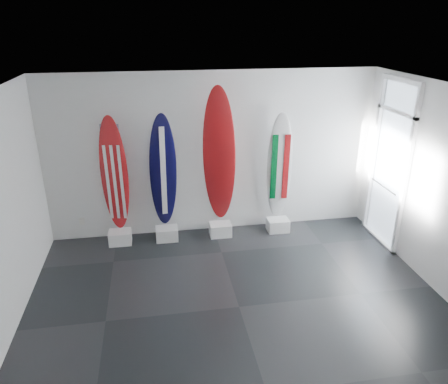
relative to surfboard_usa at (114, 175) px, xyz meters
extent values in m
plane|color=black|center=(1.76, -2.28, -1.29)|extent=(6.00, 6.00, 0.00)
plane|color=white|center=(1.76, -2.28, 1.71)|extent=(6.00, 6.00, 0.00)
plane|color=silver|center=(1.76, 0.22, 0.21)|extent=(6.00, 0.00, 6.00)
plane|color=silver|center=(1.76, -4.78, 0.21)|extent=(6.00, 0.00, 6.00)
cube|color=white|center=(0.00, -0.10, -1.17)|extent=(0.40, 0.30, 0.24)
ellipsoid|color=maroon|center=(0.00, 0.00, 0.00)|extent=(0.50, 0.23, 2.11)
cube|color=white|center=(0.84, -0.10, -1.17)|extent=(0.40, 0.30, 0.24)
ellipsoid|color=black|center=(0.84, 0.00, 0.01)|extent=(0.51, 0.32, 2.13)
cube|color=white|center=(1.85, -0.10, -1.17)|extent=(0.40, 0.30, 0.24)
ellipsoid|color=maroon|center=(1.85, 0.00, 0.23)|extent=(0.68, 0.57, 2.58)
cube|color=white|center=(2.97, -0.10, -1.17)|extent=(0.40, 0.30, 0.24)
ellipsoid|color=silver|center=(2.97, 0.00, -0.03)|extent=(0.48, 0.21, 2.06)
cube|color=silver|center=(-0.69, 0.20, -0.94)|extent=(0.09, 0.02, 0.13)
camera|label=1|loc=(0.72, -7.15, 2.53)|focal=34.12mm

